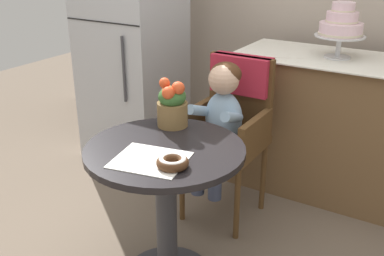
{
  "coord_description": "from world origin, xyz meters",
  "views": [
    {
      "loc": [
        1.06,
        -1.49,
        1.58
      ],
      "look_at": [
        0.05,
        0.15,
        0.77
      ],
      "focal_mm": 42.61,
      "sensor_mm": 36.0,
      "label": 1
    }
  ],
  "objects_px": {
    "cafe_table": "(166,189)",
    "refrigerator": "(132,45)",
    "seated_child": "(221,114)",
    "flower_vase": "(172,104)",
    "wicker_chair": "(233,112)",
    "donut_front": "(173,162)",
    "tiered_cake_stand": "(341,26)"
  },
  "relations": [
    {
      "from": "seated_child",
      "to": "tiered_cake_stand",
      "type": "height_order",
      "value": "tiered_cake_stand"
    },
    {
      "from": "tiered_cake_stand",
      "to": "refrigerator",
      "type": "xyz_separation_m",
      "value": [
        -1.44,
        -0.2,
        -0.24
      ]
    },
    {
      "from": "flower_vase",
      "to": "refrigerator",
      "type": "xyz_separation_m",
      "value": [
        -0.94,
        0.87,
        0.02
      ]
    },
    {
      "from": "flower_vase",
      "to": "refrigerator",
      "type": "relative_size",
      "value": 0.14
    },
    {
      "from": "flower_vase",
      "to": "refrigerator",
      "type": "height_order",
      "value": "refrigerator"
    },
    {
      "from": "cafe_table",
      "to": "wicker_chair",
      "type": "height_order",
      "value": "wicker_chair"
    },
    {
      "from": "seated_child",
      "to": "tiered_cake_stand",
      "type": "xyz_separation_m",
      "value": [
        0.42,
        0.71,
        0.42
      ]
    },
    {
      "from": "donut_front",
      "to": "cafe_table",
      "type": "bearing_deg",
      "value": 134.1
    },
    {
      "from": "cafe_table",
      "to": "donut_front",
      "type": "xyz_separation_m",
      "value": [
        0.14,
        -0.14,
        0.24
      ]
    },
    {
      "from": "wicker_chair",
      "to": "donut_front",
      "type": "bearing_deg",
      "value": -79.46
    },
    {
      "from": "cafe_table",
      "to": "flower_vase",
      "type": "height_order",
      "value": "flower_vase"
    },
    {
      "from": "wicker_chair",
      "to": "cafe_table",
      "type": "bearing_deg",
      "value": -87.67
    },
    {
      "from": "seated_child",
      "to": "refrigerator",
      "type": "bearing_deg",
      "value": 153.47
    },
    {
      "from": "donut_front",
      "to": "flower_vase",
      "type": "xyz_separation_m",
      "value": [
        -0.25,
        0.37,
        0.09
      ]
    },
    {
      "from": "cafe_table",
      "to": "donut_front",
      "type": "height_order",
      "value": "donut_front"
    },
    {
      "from": "seated_child",
      "to": "donut_front",
      "type": "bearing_deg",
      "value": -76.8
    },
    {
      "from": "wicker_chair",
      "to": "donut_front",
      "type": "xyz_separation_m",
      "value": [
        0.17,
        -0.89,
        0.11
      ]
    },
    {
      "from": "wicker_chair",
      "to": "seated_child",
      "type": "height_order",
      "value": "seated_child"
    },
    {
      "from": "cafe_table",
      "to": "refrigerator",
      "type": "xyz_separation_m",
      "value": [
        -1.05,
        1.1,
        0.34
      ]
    },
    {
      "from": "flower_vase",
      "to": "donut_front",
      "type": "bearing_deg",
      "value": -56.16
    },
    {
      "from": "flower_vase",
      "to": "tiered_cake_stand",
      "type": "relative_size",
      "value": 0.74
    },
    {
      "from": "tiered_cake_stand",
      "to": "wicker_chair",
      "type": "bearing_deg",
      "value": -127.53
    },
    {
      "from": "refrigerator",
      "to": "cafe_table",
      "type": "bearing_deg",
      "value": -46.33
    },
    {
      "from": "seated_child",
      "to": "refrigerator",
      "type": "height_order",
      "value": "refrigerator"
    },
    {
      "from": "cafe_table",
      "to": "donut_front",
      "type": "distance_m",
      "value": 0.31
    },
    {
      "from": "tiered_cake_stand",
      "to": "flower_vase",
      "type": "bearing_deg",
      "value": -114.95
    },
    {
      "from": "donut_front",
      "to": "tiered_cake_stand",
      "type": "height_order",
      "value": "tiered_cake_stand"
    },
    {
      "from": "seated_child",
      "to": "flower_vase",
      "type": "height_order",
      "value": "flower_vase"
    },
    {
      "from": "donut_front",
      "to": "refrigerator",
      "type": "bearing_deg",
      "value": 133.72
    },
    {
      "from": "refrigerator",
      "to": "donut_front",
      "type": "bearing_deg",
      "value": -46.28
    },
    {
      "from": "wicker_chair",
      "to": "flower_vase",
      "type": "height_order",
      "value": "flower_vase"
    },
    {
      "from": "seated_child",
      "to": "donut_front",
      "type": "xyz_separation_m",
      "value": [
        0.17,
        -0.73,
        0.07
      ]
    }
  ]
}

